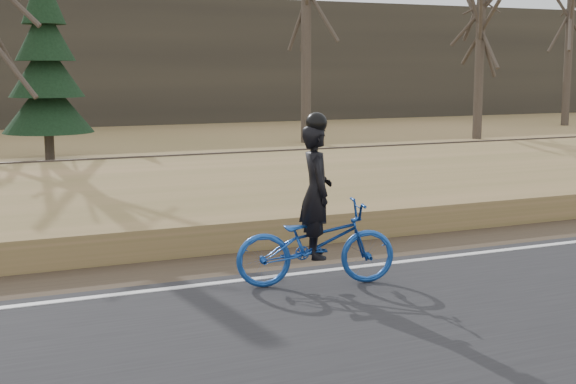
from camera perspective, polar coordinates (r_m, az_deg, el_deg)
name	(u,v)px	position (r m, az deg, el deg)	size (l,w,h in m)	color
ground	(427,268)	(11.22, 9.88, -5.32)	(120.00, 120.00, 0.00)	#99764E
road	(557,317)	(9.32, 18.56, -8.41)	(120.00, 6.00, 0.06)	black
edge_line	(419,260)	(11.36, 9.32, -4.78)	(120.00, 0.12, 0.01)	silver
shoulder	(382,248)	(12.19, 6.73, -3.99)	(120.00, 1.60, 0.04)	#473A2B
embankment	(299,204)	(14.76, 0.78, -0.88)	(120.00, 5.00, 0.44)	#99764E
ballast	(229,178)	(18.23, -4.24, 0.99)	(120.00, 3.00, 0.45)	slate
railroad	(228,165)	(18.20, -4.25, 1.94)	(120.00, 2.40, 0.29)	black
treeline_backdrop	(68,61)	(39.47, -15.36, 8.99)	(120.00, 4.00, 6.00)	#383328
cyclist	(316,232)	(9.84, 2.00, -2.83)	(2.08, 1.14, 2.13)	#154195
bare_tree_center	(306,31)	(29.09, 1.30, 11.39)	(0.36, 0.36, 7.97)	#473E34
bare_tree_right	(480,41)	(31.45, 13.51, 10.38)	(0.36, 0.36, 7.33)	#473E34
bare_tree_far_right	(569,36)	(39.83, 19.38, 10.45)	(0.36, 0.36, 8.29)	#473E34
conifer	(46,70)	(24.25, -16.83, 8.30)	(2.60, 2.60, 5.55)	#473E34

